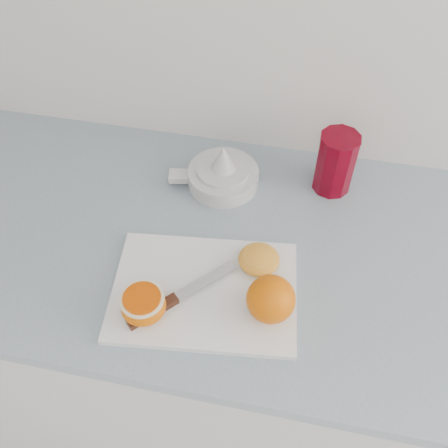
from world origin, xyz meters
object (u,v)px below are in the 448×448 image
counter (251,347)px  half_orange (143,305)px  cutting_board (204,291)px  citrus_juicer (222,174)px  red_tumbler (335,165)px

counter → half_orange: 0.55m
cutting_board → citrus_juicer: bearing=95.2°
cutting_board → citrus_juicer: (-0.03, 0.29, 0.02)m
cutting_board → half_orange: half_orange is taller
cutting_board → citrus_juicer: citrus_juicer is taller
half_orange → red_tumbler: red_tumbler is taller
half_orange → citrus_juicer: (0.07, 0.35, -0.01)m
cutting_board → half_orange: bearing=-143.3°
counter → citrus_juicer: size_ratio=12.38×
half_orange → citrus_juicer: citrus_juicer is taller
half_orange → red_tumbler: bearing=52.8°
red_tumbler → half_orange: bearing=-127.2°
counter → cutting_board: cutting_board is taller
half_orange → citrus_juicer: 0.36m
counter → cutting_board: (-0.08, -0.13, 0.45)m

